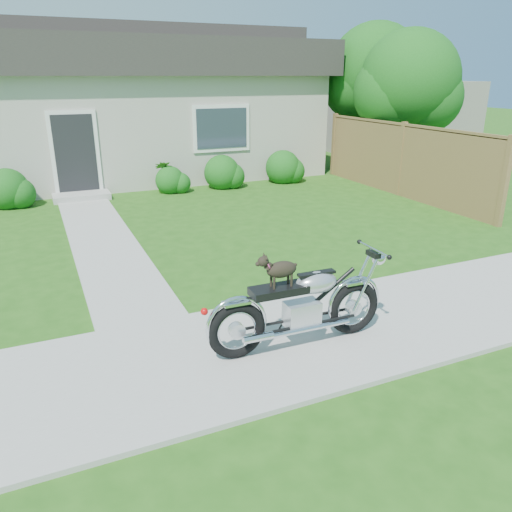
{
  "coord_description": "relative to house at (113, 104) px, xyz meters",
  "views": [
    {
      "loc": [
        -2.51,
        -4.69,
        3.01
      ],
      "look_at": [
        0.03,
        1.0,
        0.75
      ],
      "focal_mm": 35.0,
      "sensor_mm": 36.0,
      "label": 1
    }
  ],
  "objects": [
    {
      "name": "shrub_row",
      "position": [
        0.22,
        -3.49,
        -1.75
      ],
      "size": [
        10.65,
        1.03,
        1.03
      ],
      "color": "#185616",
      "rests_on": "ground"
    },
    {
      "name": "motorcycle_with_dog",
      "position": [
        0.07,
        -12.19,
        -1.61
      ],
      "size": [
        2.22,
        0.6,
        1.16
      ],
      "rotation": [
        0.0,
        0.0,
        -0.03
      ],
      "color": "black",
      "rests_on": "sidewalk"
    },
    {
      "name": "tree_near",
      "position": [
        7.71,
        -4.81,
        0.59
      ],
      "size": [
        2.82,
        2.8,
        4.29
      ],
      "color": "#3D2B1C",
      "rests_on": "ground"
    },
    {
      "name": "potted_plant_right",
      "position": [
        0.68,
        -3.44,
        -1.73
      ],
      "size": [
        0.57,
        0.57,
        0.86
      ],
      "primitive_type": "imported",
      "rotation": [
        0.0,
        0.0,
        2.92
      ],
      "color": "#356E1E",
      "rests_on": "ground"
    },
    {
      "name": "walkway",
      "position": [
        -1.5,
        -6.99,
        -2.14
      ],
      "size": [
        1.2,
        8.0,
        0.03
      ],
      "primitive_type": "cube",
      "color": "#9E9B93",
      "rests_on": "ground"
    },
    {
      "name": "fence",
      "position": [
        6.3,
        -6.24,
        -1.22
      ],
      "size": [
        0.12,
        6.62,
        1.9
      ],
      "color": "olive",
      "rests_on": "ground"
    },
    {
      "name": "tree_far",
      "position": [
        8.02,
        -2.76,
        0.82
      ],
      "size": [
        3.03,
        3.03,
        4.64
      ],
      "color": "#3D2B1C",
      "rests_on": "ground"
    },
    {
      "name": "ground",
      "position": [
        0.0,
        -11.99,
        -2.16
      ],
      "size": [
        80.0,
        80.0,
        0.0
      ],
      "primitive_type": "plane",
      "color": "#235114",
      "rests_on": "ground"
    },
    {
      "name": "sidewalk",
      "position": [
        0.0,
        -11.99,
        -2.14
      ],
      "size": [
        24.0,
        2.2,
        0.04
      ],
      "primitive_type": "cube",
      "color": "#9E9B93",
      "rests_on": "ground"
    },
    {
      "name": "house",
      "position": [
        0.0,
        0.0,
        0.0
      ],
      "size": [
        12.6,
        7.03,
        4.5
      ],
      "color": "beige",
      "rests_on": "ground"
    }
  ]
}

